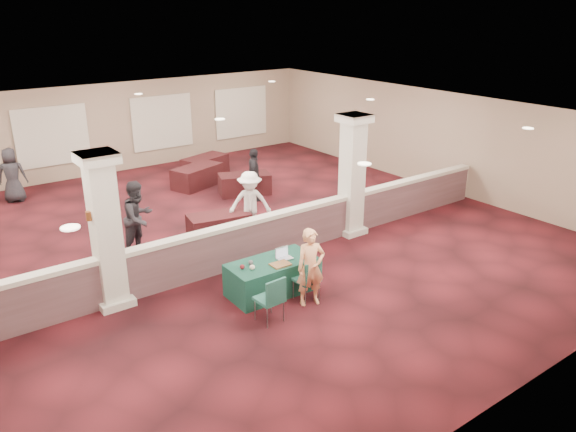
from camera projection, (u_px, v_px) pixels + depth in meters
ground at (225, 241)px, 14.61m from camera, size 16.00×16.00×0.00m
wall_back at (110, 129)px, 20.07m from camera, size 16.00×0.04×3.20m
wall_front at (505, 316)px, 8.02m from camera, size 16.00×0.04×3.20m
wall_right at (434, 139)px, 18.48m from camera, size 0.04×16.00×3.20m
ceiling at (220, 118)px, 13.48m from camera, size 16.00×16.00×0.02m
partition_wall at (256, 239)px, 13.28m from camera, size 15.60×0.28×1.10m
column_left at (106, 230)px, 10.96m from camera, size 0.72×0.72×3.20m
column_right at (352, 174)px, 14.56m from camera, size 0.72×0.72×3.20m
sconce_left at (89, 216)px, 10.68m from camera, size 0.12×0.12×0.18m
sconce_right at (118, 210)px, 10.99m from camera, size 0.12×0.12×0.18m
near_table at (272, 277)px, 11.89m from camera, size 1.89×0.98×0.72m
conf_chair_main at (309, 277)px, 11.48m from camera, size 0.49×0.49×0.92m
conf_chair_side at (272, 296)px, 10.67m from camera, size 0.50×0.51×0.96m
woman at (311, 267)px, 11.28m from camera, size 0.68×0.54×1.64m
far_table_front_center at (219, 226)px, 14.73m from camera, size 1.71×1.08×0.64m
far_table_front_right at (245, 184)px, 18.14m from camera, size 1.80×1.32×0.66m
far_table_back_center at (197, 176)px, 18.87m from camera, size 1.90×1.38×0.70m
far_table_back_right at (205, 166)px, 20.13m from camera, size 1.83×1.28×0.67m
attendee_a at (138, 218)px, 13.56m from camera, size 1.02×0.84×1.86m
attendee_b at (250, 203)px, 14.74m from camera, size 1.20×1.05×1.73m
attendee_c at (254, 175)px, 17.36m from camera, size 0.92×1.06×1.65m
attendee_d at (12, 175)px, 17.25m from camera, size 0.95×0.72×1.70m
laptop_base at (285, 258)px, 11.88m from camera, size 0.33×0.23×0.02m
laptop_screen at (282, 252)px, 11.93m from camera, size 0.33×0.02×0.22m
screen_glow at (282, 252)px, 11.93m from camera, size 0.30×0.01×0.19m
knitting at (280, 264)px, 11.60m from camera, size 0.40×0.30×0.03m
yarn_cream at (252, 267)px, 11.38m from camera, size 0.11×0.11×0.11m
yarn_red at (242, 267)px, 11.41m from camera, size 0.10×0.10×0.10m
yarn_grey at (251, 262)px, 11.60m from camera, size 0.10×0.10×0.10m
scissors at (304, 258)px, 11.90m from camera, size 0.12×0.03×0.01m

